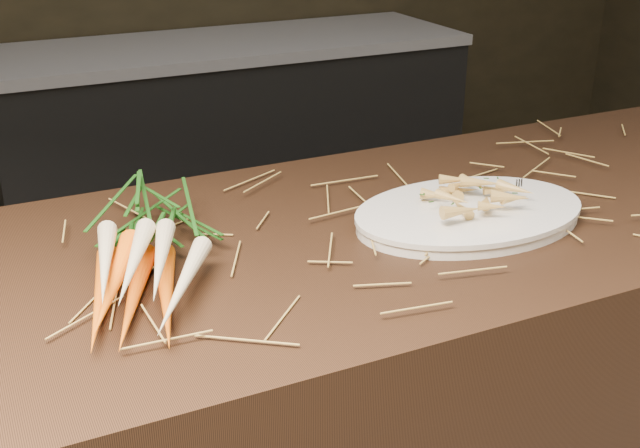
% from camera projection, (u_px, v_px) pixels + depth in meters
% --- Properties ---
extents(main_counter, '(2.40, 0.70, 0.90)m').
position_uv_depth(main_counter, '(416.00, 428.00, 1.55)').
color(main_counter, black).
rests_on(main_counter, ground).
extents(back_counter, '(1.82, 0.62, 0.84)m').
position_uv_depth(back_counter, '(233.00, 145.00, 3.23)').
color(back_counter, black).
rests_on(back_counter, ground).
extents(straw_bedding, '(1.40, 0.60, 0.02)m').
position_uv_depth(straw_bedding, '(430.00, 209.00, 1.36)').
color(straw_bedding, '#A88B3C').
rests_on(straw_bedding, main_counter).
extents(root_veg_bunch, '(0.29, 0.51, 0.09)m').
position_uv_depth(root_veg_bunch, '(144.00, 236.00, 1.18)').
color(root_veg_bunch, '#EF5000').
rests_on(root_veg_bunch, main_counter).
extents(serving_platter, '(0.41, 0.28, 0.02)m').
position_uv_depth(serving_platter, '(469.00, 216.00, 1.33)').
color(serving_platter, white).
rests_on(serving_platter, main_counter).
extents(roasted_veg_heap, '(0.20, 0.15, 0.04)m').
position_uv_depth(roasted_veg_heap, '(471.00, 198.00, 1.32)').
color(roasted_veg_heap, '#BC8843').
rests_on(roasted_veg_heap, serving_platter).
extents(serving_fork, '(0.11, 0.12, 0.00)m').
position_uv_depth(serving_fork, '(546.00, 200.00, 1.36)').
color(serving_fork, silver).
rests_on(serving_fork, serving_platter).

